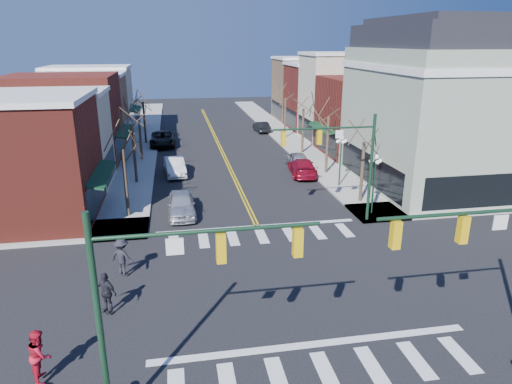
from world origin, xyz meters
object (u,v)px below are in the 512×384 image
car_right_near (303,167)px  pedestrian_dark_b (122,257)px  car_left_far (163,139)px  car_right_far (261,127)px  car_right_mid (297,159)px  car_left_near (181,204)px  pedestrian_red_b (40,355)px  lamppost_corner (374,174)px  lamppost_midblock (341,152)px  victorian_corner (444,105)px  pedestrian_dark_a (106,292)px  car_left_mid (175,167)px

car_right_near → pedestrian_dark_b: 21.66m
car_left_far → car_right_far: (12.80, 6.34, -0.13)m
car_right_mid → car_left_far: bearing=-42.2°
car_left_near → car_right_mid: 15.69m
car_right_mid → pedestrian_red_b: bearing=59.0°
lamppost_corner → car_left_far: lamppost_corner is taller
lamppost_midblock → pedestrian_dark_b: bearing=-142.1°
car_right_near → victorian_corner: bearing=164.3°
victorian_corner → pedestrian_dark_b: bearing=-153.7°
car_left_far → car_right_near: 19.32m
car_right_near → pedestrian_dark_a: pedestrian_dark_a is taller
victorian_corner → pedestrian_dark_b: victorian_corner is taller
pedestrian_red_b → car_left_far: bearing=-15.1°
car_left_near → car_right_near: car_left_near is taller
victorian_corner → pedestrian_red_b: victorian_corner is taller
car_left_far → car_left_mid: bearing=-83.6°
car_left_mid → car_right_far: (11.54, 18.89, -0.08)m
car_left_mid → pedestrian_dark_a: pedestrian_dark_a is taller
car_left_near → car_right_mid: car_left_near is taller
pedestrian_dark_a → pedestrian_dark_b: (0.36, 3.38, 0.04)m
lamppost_midblock → pedestrian_dark_a: size_ratio=2.30×
car_right_mid → pedestrian_red_b: (-16.40, -26.65, 0.38)m
car_left_mid → car_right_far: 22.14m
car_left_far → pedestrian_red_b: 38.67m
car_right_mid → car_right_near: bearing=85.6°
car_left_near → victorian_corner: bearing=9.4°
pedestrian_dark_a → victorian_corner: bearing=66.5°
car_right_far → car_left_near: bearing=64.6°
car_right_far → pedestrian_red_b: size_ratio=2.14×
car_right_far → pedestrian_dark_a: bearing=65.8°
car_left_far → pedestrian_dark_b: size_ratio=3.02×
lamppost_corner → car_left_far: 29.10m
victorian_corner → lamppost_midblock: victorian_corner is taller
car_right_far → car_right_mid: bearing=85.6°
victorian_corner → lamppost_midblock: bearing=176.6°
victorian_corner → car_right_near: bearing=157.0°
car_left_near → lamppost_corner: bearing=-10.4°
victorian_corner → lamppost_corner: size_ratio=3.29×
victorian_corner → car_left_near: bearing=-170.0°
car_left_mid → pedestrian_red_b: 26.40m
car_left_far → car_right_near: car_left_far is taller
lamppost_midblock → pedestrian_dark_a: 23.02m
car_left_far → car_right_near: (12.55, -14.69, -0.06)m
lamppost_midblock → car_left_far: (-14.60, 18.58, -2.14)m
car_left_mid → pedestrian_dark_b: bearing=-103.9°
car_left_near → pedestrian_red_b: size_ratio=2.38×
victorian_corner → car_left_near: (-21.30, -3.76, -5.86)m
pedestrian_red_b → lamppost_midblock: bearing=-52.1°
lamppost_midblock → victorian_corner: bearing=-3.4°
pedestrian_red_b → car_right_mid: bearing=-41.3°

